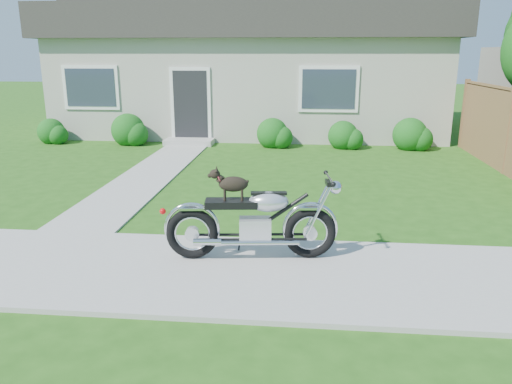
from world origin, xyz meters
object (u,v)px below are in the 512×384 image
house (252,66)px  potted_plant_right (273,133)px  potted_plant_left (128,133)px  motorcycle_with_dog (254,220)px  fence (509,131)px

house → potted_plant_right: size_ratio=16.61×
potted_plant_left → house: bearing=46.3°
motorcycle_with_dog → house: bearing=89.6°
potted_plant_left → potted_plant_right: (4.26, 0.00, 0.05)m
house → potted_plant_left: size_ratio=19.16×
fence → potted_plant_left: (-9.59, 2.80, -0.61)m
house → potted_plant_right: house is taller
house → potted_plant_left: 5.10m
house → motorcycle_with_dog: house is taller
fence → potted_plant_right: 6.05m
potted_plant_left → motorcycle_with_dog: (4.55, -8.16, 0.22)m
house → motorcycle_with_dog: size_ratio=5.67×
house → potted_plant_right: 4.00m
potted_plant_left → motorcycle_with_dog: 9.35m
house → motorcycle_with_dog: bearing=-83.8°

